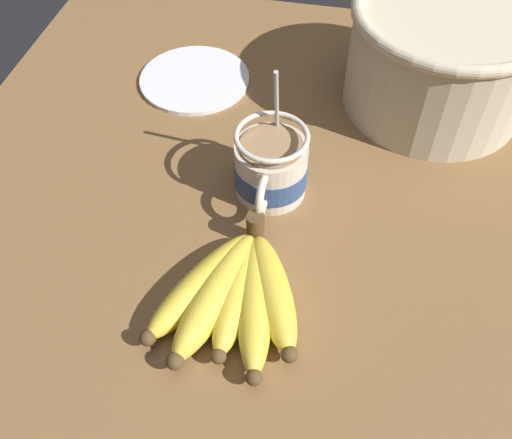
# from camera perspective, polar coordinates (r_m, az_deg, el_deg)

# --- Properties ---
(table) EXTENTS (0.92, 0.92, 0.04)m
(table) POSITION_cam_1_polar(r_m,az_deg,el_deg) (0.69, 4.11, -0.16)
(table) COLOR brown
(table) RESTS_ON ground
(coffee_mug) EXTENTS (0.13, 0.09, 0.16)m
(coffee_mug) POSITION_cam_1_polar(r_m,az_deg,el_deg) (0.67, 1.48, 5.16)
(coffee_mug) COLOR beige
(coffee_mug) RESTS_ON table
(banana_bunch) EXTENTS (0.19, 0.17, 0.04)m
(banana_bunch) POSITION_cam_1_polar(r_m,az_deg,el_deg) (0.58, -2.09, -7.36)
(banana_bunch) COLOR #4C381E
(banana_bunch) RESTS_ON table
(woven_basket) EXTENTS (0.25, 0.25, 0.14)m
(woven_basket) POSITION_cam_1_polar(r_m,az_deg,el_deg) (0.81, 18.12, 15.29)
(woven_basket) COLOR beige
(woven_basket) RESTS_ON table
(small_plate) EXTENTS (0.16, 0.16, 0.01)m
(small_plate) POSITION_cam_1_polar(r_m,az_deg,el_deg) (0.86, -6.15, 13.79)
(small_plate) COLOR white
(small_plate) RESTS_ON table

